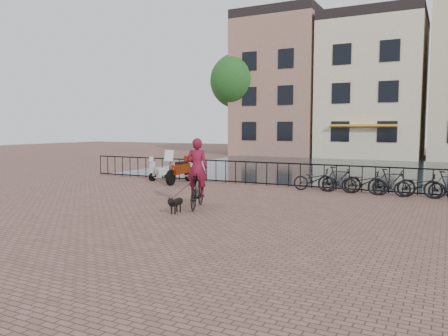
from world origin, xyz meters
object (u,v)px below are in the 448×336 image
at_px(motorcycle, 180,166).
at_px(scooter, 160,168).
at_px(dog, 176,204).
at_px(cyclist, 197,177).

bearing_deg(motorcycle, scooter, 156.55).
height_order(motorcycle, scooter, motorcycle).
bearing_deg(dog, motorcycle, 115.50).
bearing_deg(dog, cyclist, 74.48).
bearing_deg(scooter, cyclist, -33.93).
distance_m(cyclist, motorcycle, 6.22).
xyz_separation_m(cyclist, motorcycle, (-3.82, 4.90, -0.18)).
bearing_deg(cyclist, motorcycle, -70.87).
xyz_separation_m(motorcycle, scooter, (-1.47, 0.52, -0.20)).
distance_m(dog, motorcycle, 6.94).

